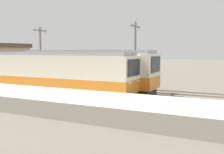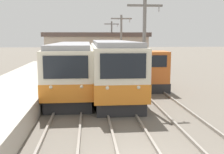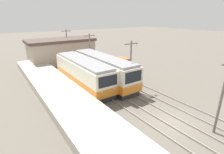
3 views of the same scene
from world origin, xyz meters
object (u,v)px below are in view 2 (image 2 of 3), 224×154
Objects in this scene: commuter_train_left at (73,70)px; catenary_mast_mid at (144,49)px; commuter_train_center at (112,69)px; shunting_locomotive at (147,72)px; catenary_mast_distant at (112,42)px; catenary_mast_far at (121,44)px.

catenary_mast_mid is (4.31, -4.40, 1.69)m from commuter_train_left.
commuter_train_center is at bearing 110.87° from catenary_mast_mid.
shunting_locomotive is 15.28m from catenary_mast_distant.
catenary_mast_distant reaches higher than commuter_train_center.
commuter_train_center is at bearing -103.11° from catenary_mast_far.
catenary_mast_distant is (-1.49, 15.06, 2.16)m from shunting_locomotive.
catenary_mast_distant is at bearing 75.34° from commuter_train_left.
catenary_mast_distant reaches higher than shunting_locomotive.
commuter_train_left reaches higher than shunting_locomotive.
commuter_train_left is at bearing -166.32° from shunting_locomotive.
catenary_mast_far is 1.00× the size of catenary_mast_distant.
commuter_train_center reaches higher than shunting_locomotive.
catenary_mast_mid is at bearing -45.63° from commuter_train_left.
catenary_mast_far is 10.44m from catenary_mast_distant.
catenary_mast_far reaches higher than commuter_train_center.
catenary_mast_distant is (0.00, 10.44, 0.00)m from catenary_mast_far.
catenary_mast_mid is at bearing -104.38° from shunting_locomotive.
commuter_train_center is (2.80, -0.45, 0.07)m from commuter_train_left.
commuter_train_center is 2.06× the size of catenary_mast_distant.
commuter_train_center is 2.15× the size of shunting_locomotive.
commuter_train_left is 5.99m from shunting_locomotive.
catenary_mast_distant is at bearing 95.66° from shunting_locomotive.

